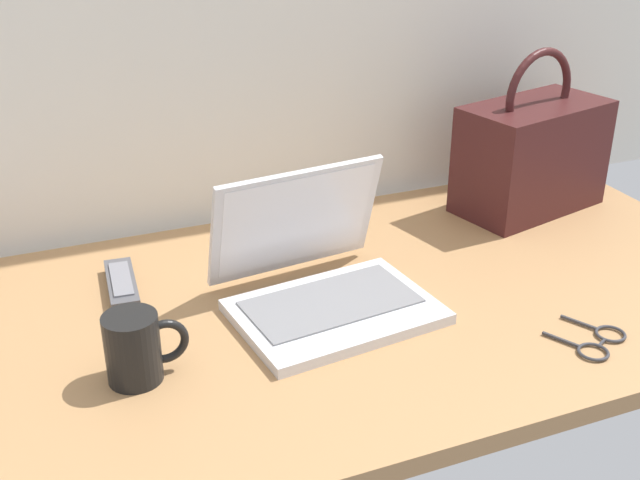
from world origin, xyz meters
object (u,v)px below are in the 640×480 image
coffee_mug (135,347)px  remote_control_near (122,285)px  handbag (532,154)px  eyeglasses (599,342)px  laptop (321,279)px

coffee_mug → remote_control_near: size_ratio=0.72×
coffee_mug → remote_control_near: (0.02, 0.26, -0.04)m
handbag → coffee_mug: bearing=-160.8°
handbag → remote_control_near: bearing=-177.2°
remote_control_near → handbag: handbag is taller
remote_control_near → eyeglasses: remote_control_near is taller
coffee_mug → remote_control_near: 0.26m
laptop → handbag: handbag is taller
handbag → eyeglasses: bearing=-113.1°
coffee_mug → handbag: (0.86, 0.30, 0.06)m
eyeglasses → laptop: bearing=141.7°
laptop → handbag: size_ratio=1.01×
laptop → remote_control_near: size_ratio=2.05×
coffee_mug → handbag: handbag is taller
coffee_mug → handbag: size_ratio=0.36×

